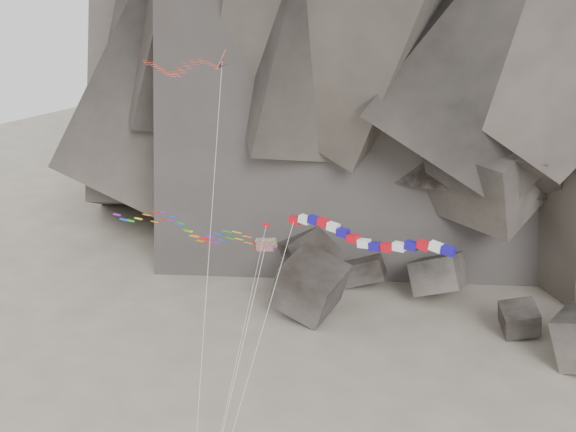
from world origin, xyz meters
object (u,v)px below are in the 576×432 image
at_px(delta_kite, 177,66).
at_px(banner_kite, 365,238).
at_px(pennant_kite, 247,311).
at_px(parafoil_kite, 181,225).

xyz_separation_m(delta_kite, banner_kite, (17.92, -6.85, -8.88)).
height_order(banner_kite, pennant_kite, banner_kite).
bearing_deg(banner_kite, parafoil_kite, -178.42).
relative_size(delta_kite, banner_kite, 1.47).
height_order(parafoil_kite, pennant_kite, pennant_kite).
distance_m(banner_kite, pennant_kite, 9.39).
distance_m(banner_kite, parafoil_kite, 15.61).
bearing_deg(pennant_kite, banner_kite, 17.96).
height_order(banner_kite, parafoil_kite, banner_kite).
height_order(delta_kite, parafoil_kite, delta_kite).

